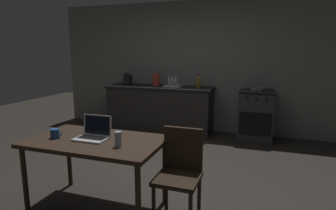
% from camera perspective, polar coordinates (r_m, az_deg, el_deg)
% --- Properties ---
extents(ground_plane, '(12.00, 12.00, 0.00)m').
position_cam_1_polar(ground_plane, '(3.76, -5.27, -14.48)').
color(ground_plane, '#2D2823').
extents(back_wall, '(6.40, 0.10, 2.58)m').
position_cam_1_polar(back_wall, '(5.72, 7.82, 7.56)').
color(back_wall, gray).
rests_on(back_wall, ground_plane).
extents(kitchen_counter, '(2.16, 0.64, 0.92)m').
position_cam_1_polar(kitchen_counter, '(5.73, -1.69, -0.69)').
color(kitchen_counter, '#282623').
rests_on(kitchen_counter, ground_plane).
extents(stove_oven, '(0.60, 0.62, 0.92)m').
position_cam_1_polar(stove_oven, '(5.37, 17.35, -2.01)').
color(stove_oven, '#2D2D30').
rests_on(stove_oven, ground_plane).
extents(dining_table, '(1.34, 0.78, 0.74)m').
position_cam_1_polar(dining_table, '(2.94, -14.33, -8.11)').
color(dining_table, '#332319').
rests_on(dining_table, ground_plane).
extents(chair, '(0.40, 0.40, 0.89)m').
position_cam_1_polar(chair, '(2.73, 2.43, -12.80)').
color(chair, '#2D2116').
rests_on(chair, ground_plane).
extents(laptop, '(0.32, 0.24, 0.23)m').
position_cam_1_polar(laptop, '(2.93, -14.84, -5.72)').
color(laptop, silver).
rests_on(laptop, dining_table).
extents(electric_kettle, '(0.19, 0.17, 0.24)m').
position_cam_1_polar(electric_kettle, '(5.93, -8.20, 5.16)').
color(electric_kettle, black).
rests_on(electric_kettle, kitchen_counter).
extents(bottle, '(0.07, 0.07, 0.26)m').
position_cam_1_polar(bottle, '(5.36, 6.20, 4.72)').
color(bottle, '#8C601E').
rests_on(bottle, kitchen_counter).
extents(frying_pan, '(0.22, 0.39, 0.05)m').
position_cam_1_polar(frying_pan, '(5.26, 17.53, 3.07)').
color(frying_pan, gray).
rests_on(frying_pan, stove_oven).
extents(coffee_mug, '(0.13, 0.09, 0.09)m').
position_cam_1_polar(coffee_mug, '(3.07, -21.84, -5.37)').
color(coffee_mug, '#264C8C').
rests_on(coffee_mug, dining_table).
extents(drinking_glass, '(0.07, 0.07, 0.14)m').
position_cam_1_polar(drinking_glass, '(2.63, -10.04, -6.83)').
color(drinking_glass, '#99B7C6').
rests_on(drinking_glass, dining_table).
extents(cereal_box, '(0.13, 0.05, 0.25)m').
position_cam_1_polar(cereal_box, '(5.69, -2.40, 5.14)').
color(cereal_box, '#B2382D').
rests_on(cereal_box, kitchen_counter).
extents(dish_rack, '(0.34, 0.26, 0.21)m').
position_cam_1_polar(dish_rack, '(5.56, 1.07, 4.20)').
color(dish_rack, silver).
rests_on(dish_rack, kitchen_counter).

